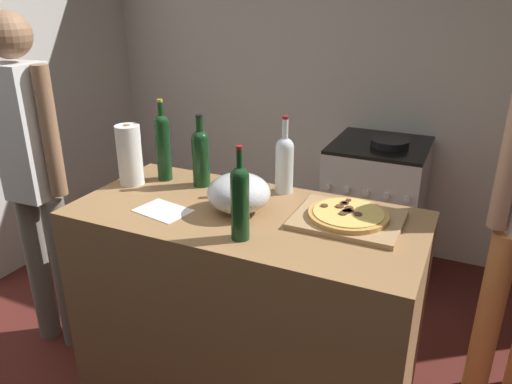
% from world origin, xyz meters
% --- Properties ---
extents(ground_plane, '(4.49, 3.02, 0.02)m').
position_xyz_m(ground_plane, '(0.00, 1.21, -0.01)').
color(ground_plane, '#511E19').
extents(kitchen_wall_rear, '(4.49, 0.10, 2.60)m').
position_xyz_m(kitchen_wall_rear, '(0.00, 2.47, 1.30)').
color(kitchen_wall_rear, beige).
rests_on(kitchen_wall_rear, ground_plane).
extents(counter, '(1.40, 0.66, 0.94)m').
position_xyz_m(counter, '(-0.04, 0.71, 0.47)').
color(counter, '#9E7247').
rests_on(counter, ground_plane).
extents(cutting_board, '(0.40, 0.32, 0.02)m').
position_xyz_m(cutting_board, '(0.35, 0.80, 0.95)').
color(cutting_board, tan).
rests_on(cutting_board, counter).
extents(pizza, '(0.30, 0.30, 0.03)m').
position_xyz_m(pizza, '(0.35, 0.80, 0.97)').
color(pizza, tan).
rests_on(pizza, cutting_board).
extents(mixing_bowl, '(0.25, 0.25, 0.15)m').
position_xyz_m(mixing_bowl, '(-0.07, 0.71, 1.02)').
color(mixing_bowl, '#B2B2B7').
rests_on(mixing_bowl, counter).
extents(paper_towel_roll, '(0.11, 0.11, 0.27)m').
position_xyz_m(paper_towel_roll, '(-0.65, 0.78, 1.07)').
color(paper_towel_roll, white).
rests_on(paper_towel_roll, counter).
extents(wine_bottle_amber, '(0.08, 0.08, 0.32)m').
position_xyz_m(wine_bottle_amber, '(-0.35, 0.89, 1.08)').
color(wine_bottle_amber, '#143819').
rests_on(wine_bottle_amber, counter).
extents(wine_bottle_green, '(0.07, 0.07, 0.34)m').
position_xyz_m(wine_bottle_green, '(0.04, 0.51, 1.09)').
color(wine_bottle_green, '#143819').
rests_on(wine_bottle_green, counter).
extents(wine_bottle_clear, '(0.08, 0.08, 0.34)m').
position_xyz_m(wine_bottle_clear, '(0.01, 0.97, 1.07)').
color(wine_bottle_clear, silver).
rests_on(wine_bottle_clear, counter).
extents(wine_bottle_dark, '(0.07, 0.07, 0.37)m').
position_xyz_m(wine_bottle_dark, '(-0.54, 0.89, 1.11)').
color(wine_bottle_dark, '#143819').
rests_on(wine_bottle_dark, counter).
extents(recipe_sheet, '(0.23, 0.19, 0.00)m').
position_xyz_m(recipe_sheet, '(-0.35, 0.58, 0.94)').
color(recipe_sheet, white).
rests_on(recipe_sheet, counter).
extents(stove, '(0.57, 0.62, 0.92)m').
position_xyz_m(stove, '(0.22, 2.07, 0.45)').
color(stove, '#B7B7BC').
rests_on(stove, ground_plane).
extents(person_in_stripes, '(0.37, 0.21, 1.68)m').
position_xyz_m(person_in_stripes, '(-1.14, 0.66, 0.96)').
color(person_in_stripes, slate).
rests_on(person_in_stripes, ground_plane).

